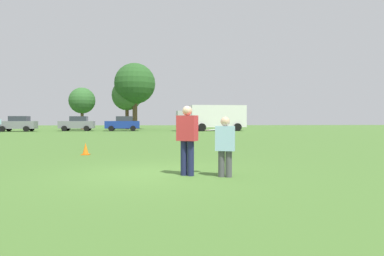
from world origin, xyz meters
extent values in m
plane|color=#47702D|center=(0.00, 0.00, 0.00)|extent=(153.72, 153.72, 0.00)
cylinder|color=#1E234C|center=(0.75, -0.31, 0.44)|extent=(0.17, 0.17, 0.88)
cylinder|color=#1E234C|center=(0.92, -0.40, 0.44)|extent=(0.17, 0.17, 0.88)
cube|color=red|center=(0.84, -0.35, 1.20)|extent=(0.56, 0.48, 0.64)
sphere|color=#D8AD8C|center=(0.84, -0.35, 1.63)|extent=(0.24, 0.24, 0.24)
cylinder|color=#4C4C51|center=(1.83, -0.66, 0.32)|extent=(0.16, 0.16, 0.65)
cylinder|color=#4C4C51|center=(1.66, -0.61, 0.32)|extent=(0.16, 0.16, 0.65)
cube|color=#9EC6E5|center=(1.75, -0.64, 0.95)|extent=(0.52, 0.39, 0.61)
sphere|color=#D8AD8C|center=(1.75, -0.64, 1.36)|extent=(0.23, 0.23, 0.23)
cylinder|color=white|center=(1.44, -0.22, 1.14)|extent=(0.27, 0.27, 0.06)
cube|color=#D8590C|center=(-2.86, 5.02, 0.01)|extent=(0.32, 0.32, 0.03)
cone|color=orange|center=(-2.86, 5.02, 0.26)|extent=(0.24, 0.24, 0.45)
cube|color=slate|center=(-17.05, 33.21, 0.78)|extent=(4.31, 2.07, 0.90)
cube|color=#2D333D|center=(-16.80, 33.22, 1.50)|extent=(2.10, 1.77, 0.64)
cylinder|color=black|center=(-18.29, 32.13, 0.33)|extent=(0.67, 0.26, 0.66)
cylinder|color=black|center=(-18.42, 34.12, 0.33)|extent=(0.67, 0.26, 0.66)
cylinder|color=black|center=(-15.69, 32.29, 0.33)|extent=(0.67, 0.26, 0.66)
cylinder|color=black|center=(-15.82, 34.29, 0.33)|extent=(0.67, 0.26, 0.66)
cube|color=slate|center=(-10.50, 34.64, 0.78)|extent=(4.31, 2.07, 0.90)
cube|color=#2D333D|center=(-10.25, 34.66, 1.50)|extent=(2.10, 1.77, 0.64)
cylinder|color=black|center=(-11.73, 33.56, 0.33)|extent=(0.67, 0.26, 0.66)
cylinder|color=black|center=(-11.86, 35.56, 0.33)|extent=(0.67, 0.26, 0.66)
cylinder|color=black|center=(-9.13, 33.73, 0.33)|extent=(0.67, 0.26, 0.66)
cylinder|color=black|center=(-9.26, 35.72, 0.33)|extent=(0.67, 0.26, 0.66)
cube|color=navy|center=(-4.83, 34.15, 0.78)|extent=(4.31, 2.07, 0.90)
cube|color=#2D333D|center=(-4.58, 34.17, 1.50)|extent=(2.10, 1.77, 0.64)
cylinder|color=black|center=(-6.06, 33.07, 0.33)|extent=(0.67, 0.26, 0.66)
cylinder|color=black|center=(-6.19, 35.07, 0.33)|extent=(0.67, 0.26, 0.66)
cylinder|color=black|center=(-3.47, 33.24, 0.33)|extent=(0.67, 0.26, 0.66)
cylinder|color=black|center=(-3.59, 35.23, 0.33)|extent=(0.67, 0.26, 0.66)
cube|color=white|center=(7.00, 33.39, 1.83)|extent=(6.95, 2.93, 2.70)
cube|color=#B2B2B7|center=(2.80, 33.12, 1.48)|extent=(1.94, 2.41, 2.00)
cylinder|color=black|center=(4.88, 31.88, 0.48)|extent=(0.98, 0.34, 0.96)
cylinder|color=black|center=(4.70, 34.62, 0.48)|extent=(0.98, 0.34, 0.96)
cylinder|color=black|center=(9.29, 32.17, 0.48)|extent=(0.98, 0.34, 0.96)
cylinder|color=black|center=(9.11, 34.90, 0.48)|extent=(0.98, 0.34, 0.96)
cylinder|color=black|center=(3.03, 29.78, 0.41)|extent=(0.15, 0.15, 0.81)
cylinder|color=black|center=(2.94, 29.93, 0.41)|extent=(0.15, 0.15, 0.81)
cube|color=navy|center=(2.98, 29.85, 1.10)|extent=(0.44, 0.51, 0.58)
sphere|color=beige|center=(2.98, 29.85, 1.49)|extent=(0.22, 0.22, 0.22)
cylinder|color=brown|center=(-11.01, 39.65, 1.26)|extent=(0.42, 0.42, 2.52)
sphere|color=#33662D|center=(-11.01, 39.65, 4.06)|extent=(3.60, 3.60, 3.60)
cylinder|color=brown|center=(-5.02, 41.41, 1.54)|extent=(0.51, 0.51, 3.08)
sphere|color=#3D7033|center=(-5.02, 41.41, 4.95)|extent=(4.40, 4.40, 4.40)
cylinder|color=brown|center=(-3.82, 40.59, 2.04)|extent=(0.68, 0.68, 4.09)
sphere|color=#285623|center=(-3.82, 40.59, 6.57)|extent=(5.84, 5.84, 5.84)
camera|label=1|loc=(0.24, -8.89, 1.41)|focal=31.95mm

